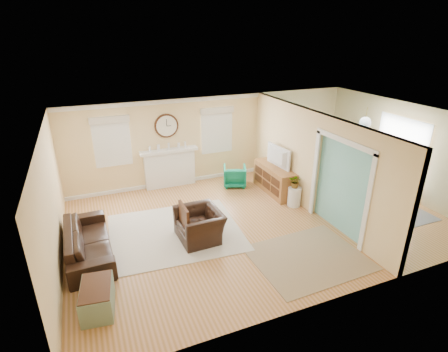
{
  "coord_description": "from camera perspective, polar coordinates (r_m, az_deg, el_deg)",
  "views": [
    {
      "loc": [
        -3.7,
        -6.76,
        4.39
      ],
      "look_at": [
        -0.8,
        0.3,
        1.2
      ],
      "focal_mm": 28.0,
      "sensor_mm": 36.0,
      "label": 1
    }
  ],
  "objects": [
    {
      "name": "wall_front",
      "position": [
        6.11,
        19.29,
        -9.12
      ],
      "size": [
        9.0,
        0.02,
        2.6
      ],
      "primitive_type": "cube",
      "color": "#E6C481",
      "rests_on": "ground"
    },
    {
      "name": "credenza",
      "position": [
        10.22,
        8.28,
        -0.53
      ],
      "size": [
        0.55,
        1.63,
        0.8
      ],
      "color": "#A36B38",
      "rests_on": "floor"
    },
    {
      "name": "tv",
      "position": [
        9.96,
        8.42,
        3.14
      ],
      "size": [
        0.23,
        1.04,
        0.59
      ],
      "primitive_type": "imported",
      "rotation": [
        0.0,
        0.0,
        1.66
      ],
      "color": "black",
      "rests_on": "credenza"
    },
    {
      "name": "dining_chair_s",
      "position": [
        9.42,
        26.12,
        -3.8
      ],
      "size": [
        0.51,
        0.51,
        0.95
      ],
      "color": "slate",
      "rests_on": "floor"
    },
    {
      "name": "trunk",
      "position": [
        6.56,
        -19.96,
        -18.2
      ],
      "size": [
        0.62,
        0.89,
        0.48
      ],
      "color": "gray",
      "rests_on": "floor"
    },
    {
      "name": "wall_right",
      "position": [
        11.07,
        27.03,
        3.95
      ],
      "size": [
        0.02,
        6.0,
        2.6
      ],
      "primitive_type": "cube",
      "color": "#E6C481",
      "rests_on": "ground"
    },
    {
      "name": "window_right",
      "position": [
        10.76,
        -1.19,
        7.98
      ],
      "size": [
        1.05,
        0.13,
        1.42
      ],
      "color": "white",
      "rests_on": "wall_back"
    },
    {
      "name": "potted_plant",
      "position": [
        9.4,
        11.61,
        -0.85
      ],
      "size": [
        0.44,
        0.44,
        0.37
      ],
      "primitive_type": "imported",
      "rotation": [
        0.0,
        0.0,
        5.49
      ],
      "color": "#337F33",
      "rests_on": "garden_stool"
    },
    {
      "name": "wall_back",
      "position": [
        10.88,
        -1.51,
        6.19
      ],
      "size": [
        9.0,
        0.02,
        2.6
      ],
      "primitive_type": "cube",
      "color": "#E6C481",
      "rests_on": "ground"
    },
    {
      "name": "ceiling",
      "position": [
        7.91,
        6.28,
        9.47
      ],
      "size": [
        9.0,
        6.0,
        0.02
      ],
      "primitive_type": "cube",
      "color": "white",
      "rests_on": "wall_back"
    },
    {
      "name": "wall_left",
      "position": [
        7.48,
        -26.35,
        -4.28
      ],
      "size": [
        0.02,
        6.0,
        2.6
      ],
      "primitive_type": "cube",
      "color": "#E6C481",
      "rests_on": "ground"
    },
    {
      "name": "dining_chair_w",
      "position": [
        9.6,
        19.09,
        -2.03
      ],
      "size": [
        0.53,
        0.53,
        0.98
      ],
      "color": "white",
      "rests_on": "floor"
    },
    {
      "name": "pendant",
      "position": [
        9.76,
        22.05,
        8.09
      ],
      "size": [
        0.3,
        0.3,
        0.55
      ],
      "color": "gold",
      "rests_on": "ceiling"
    },
    {
      "name": "partition",
      "position": [
        9.27,
        13.4,
        2.95
      ],
      "size": [
        0.17,
        6.0,
        2.6
      ],
      "color": "#E6C481",
      "rests_on": "ground"
    },
    {
      "name": "rug_grey",
      "position": [
        10.34,
        21.29,
        -4.08
      ],
      "size": [
        2.46,
        3.07,
        0.01
      ],
      "primitive_type": "cube",
      "color": "slate",
      "rests_on": "floor"
    },
    {
      "name": "dining_table",
      "position": [
        10.2,
        21.55,
        -2.44
      ],
      "size": [
        1.08,
        1.91,
        0.67
      ],
      "primitive_type": "imported",
      "rotation": [
        0.0,
        0.0,
        1.56
      ],
      "color": "#432415",
      "rests_on": "floor"
    },
    {
      "name": "floor",
      "position": [
        8.87,
        5.57,
        -7.1
      ],
      "size": [
        9.0,
        9.0,
        0.0
      ],
      "primitive_type": "plane",
      "color": "#A1682C",
      "rests_on": "ground"
    },
    {
      "name": "sofa",
      "position": [
        7.92,
        -21.3,
        -9.95
      ],
      "size": [
        0.91,
        2.24,
        0.65
      ],
      "primitive_type": "imported",
      "rotation": [
        0.0,
        0.0,
        1.59
      ],
      "color": "black",
      "rests_on": "floor"
    },
    {
      "name": "rug_cream",
      "position": [
        8.4,
        -7.96,
        -9.02
      ],
      "size": [
        3.15,
        2.78,
        0.02
      ],
      "primitive_type": "cube",
      "rotation": [
        0.0,
        0.0,
        -0.07
      ],
      "color": "beige",
      "rests_on": "floor"
    },
    {
      "name": "garden_stool",
      "position": [
        9.58,
        11.4,
        -3.31
      ],
      "size": [
        0.36,
        0.36,
        0.52
      ],
      "primitive_type": "cylinder",
      "color": "white",
      "rests_on": "floor"
    },
    {
      "name": "dining_chair_n",
      "position": [
        10.85,
        18.28,
        0.55
      ],
      "size": [
        0.43,
        0.43,
        0.87
      ],
      "color": "slate",
      "rests_on": "floor"
    },
    {
      "name": "window_left",
      "position": [
        10.11,
        -17.89,
        5.9
      ],
      "size": [
        1.05,
        0.13,
        1.42
      ],
      "color": "white",
      "rests_on": "wall_back"
    },
    {
      "name": "french_doors",
      "position": [
        11.09,
        26.69,
        2.95
      ],
      "size": [
        0.06,
        1.7,
        2.2
      ],
      "color": "white",
      "rests_on": "ground"
    },
    {
      "name": "dining_chair_e",
      "position": [
        10.55,
        24.95,
        -0.82
      ],
      "size": [
        0.43,
        0.43,
        0.95
      ],
      "color": "slate",
      "rests_on": "floor"
    },
    {
      "name": "green_chair",
      "position": [
        10.59,
        1.76,
        0.02
      ],
      "size": [
        0.86,
        0.87,
        0.62
      ],
      "primitive_type": "imported",
      "rotation": [
        0.0,
        0.0,
        2.76
      ],
      "color": "#107C49",
      "rests_on": "floor"
    },
    {
      "name": "eames_chair",
      "position": [
        7.95,
        -4.02,
        -7.95
      ],
      "size": [
        0.96,
        1.09,
        0.69
      ],
      "primitive_type": "imported",
      "rotation": [
        0.0,
        0.0,
        -1.53
      ],
      "color": "black",
      "rests_on": "floor"
    },
    {
      "name": "fireplace",
      "position": [
        10.59,
        -8.84,
        1.42
      ],
      "size": [
        1.7,
        0.3,
        1.17
      ],
      "color": "white",
      "rests_on": "ground"
    },
    {
      "name": "rug_jute",
      "position": [
        7.69,
        13.59,
        -12.82
      ],
      "size": [
        2.31,
        1.91,
        0.01
      ],
      "primitive_type": "cube",
      "rotation": [
        0.0,
        0.0,
        0.03
      ],
      "color": "#967E5C",
      "rests_on": "floor"
    },
    {
      "name": "wall_clock",
      "position": [
        10.29,
        -9.38,
        8.1
      ],
      "size": [
        0.7,
        0.07,
        0.7
      ],
      "color": "#432415",
      "rests_on": "wall_back"
    }
  ]
}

